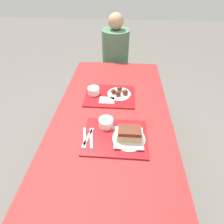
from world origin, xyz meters
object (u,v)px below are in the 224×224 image
at_px(tray_near, 115,137).
at_px(tray_far, 110,96).
at_px(bowl_coleslaw_far, 94,90).
at_px(wings_plate_far, 119,92).
at_px(bowl_coleslaw_near, 106,122).
at_px(brisket_sandwich_plate, 129,135).
at_px(person_seated_across, 115,51).

relative_size(tray_near, tray_far, 1.00).
bearing_deg(bowl_coleslaw_far, wings_plate_far, 0.49).
distance_m(bowl_coleslaw_near, bowl_coleslaw_far, 0.41).
height_order(bowl_coleslaw_far, wings_plate_far, same).
bearing_deg(bowl_coleslaw_far, bowl_coleslaw_near, -69.17).
distance_m(bowl_coleslaw_far, wings_plate_far, 0.22).
height_order(brisket_sandwich_plate, person_seated_across, person_seated_across).
bearing_deg(tray_near, bowl_coleslaw_far, 114.28).
xyz_separation_m(bowl_coleslaw_far, person_seated_across, (0.14, 0.86, 0.01)).
xyz_separation_m(wings_plate_far, person_seated_across, (-0.08, 0.85, 0.02)).
bearing_deg(bowl_coleslaw_far, tray_far, -6.71).
bearing_deg(tray_far, person_seated_across, 90.17).
relative_size(tray_far, person_seated_across, 0.58).
distance_m(tray_far, bowl_coleslaw_near, 0.37).
xyz_separation_m(tray_far, person_seated_across, (-0.00, 0.87, 0.04)).
distance_m(tray_near, wings_plate_far, 0.48).
xyz_separation_m(tray_far, bowl_coleslaw_near, (0.00, -0.37, 0.04)).
height_order(brisket_sandwich_plate, bowl_coleslaw_far, brisket_sandwich_plate).
bearing_deg(tray_far, brisket_sandwich_plate, -71.16).
relative_size(tray_far, brisket_sandwich_plate, 1.97).
relative_size(brisket_sandwich_plate, wings_plate_far, 1.06).
relative_size(bowl_coleslaw_far, wings_plate_far, 0.50).
bearing_deg(person_seated_across, bowl_coleslaw_far, -99.19).
xyz_separation_m(brisket_sandwich_plate, bowl_coleslaw_far, (-0.30, 0.49, -0.00)).
xyz_separation_m(bowl_coleslaw_near, bowl_coleslaw_far, (-0.15, 0.38, 0.00)).
relative_size(tray_far, bowl_coleslaw_near, 4.18).
distance_m(tray_far, person_seated_across, 0.87).
height_order(tray_far, person_seated_across, person_seated_across).
xyz_separation_m(tray_near, brisket_sandwich_plate, (0.09, -0.02, 0.04)).
bearing_deg(person_seated_across, bowl_coleslaw_near, -89.68).
distance_m(bowl_coleslaw_near, person_seated_across, 1.24).
distance_m(tray_near, person_seated_across, 1.34).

